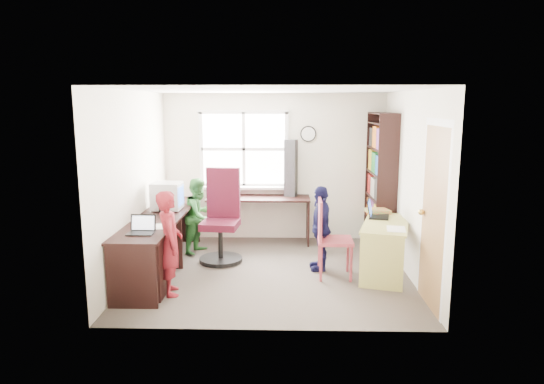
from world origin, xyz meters
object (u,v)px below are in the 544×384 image
Objects in this scene: laptop_right at (375,213)px; cd_tower at (291,168)px; laptop_left at (142,229)px; person_green at (199,215)px; swivel_chair at (222,222)px; wooden_chair at (329,235)px; person_navy at (321,228)px; person_red at (170,243)px; l_desk at (169,245)px; potted_plant at (228,188)px; bookshelf at (380,185)px; right_desk at (386,237)px; crt_monitor at (167,196)px.

cd_tower is at bearing 56.14° from laptop_right.
person_green reaches higher than laptop_left.
swivel_chair is at bearing -116.62° from cd_tower.
person_navy is (-0.09, 0.29, 0.02)m from wooden_chair.
person_green is at bearing -137.03° from cd_tower.
cd_tower is at bearing -48.22° from person_red.
person_green is (-1.87, 1.02, 0.01)m from wooden_chair.
laptop_left is 0.26× the size of person_green.
laptop_right is at bearing 34.61° from wooden_chair.
laptop_right is 0.36× the size of person_green.
potted_plant reaches higher than l_desk.
laptop_left is (-0.18, -0.51, 0.34)m from l_desk.
person_navy is at bearing -43.30° from potted_plant.
l_desk is at bearing -0.96° from person_red.
laptop_right is 0.79m from person_navy.
person_navy is (0.39, -1.39, -0.63)m from cd_tower.
person_red is at bearing -145.23° from bookshelf.
l_desk reaches higher than right_desk.
person_red is (-1.93, -0.63, 0.07)m from wooden_chair.
swivel_chair is at bearing -88.94° from potted_plant.
person_green is at bearing 152.33° from wooden_chair.
swivel_chair is (-2.38, -0.68, -0.43)m from bookshelf.
bookshelf is 3.72m from laptop_left.
person_navy is at bearing 12.15° from l_desk.
swivel_chair is at bearing -108.07° from person_navy.
crt_monitor is at bearing -166.70° from bookshelf.
wooden_chair is (-0.90, -1.33, -0.45)m from bookshelf.
bookshelf is 2.42m from potted_plant.
person_navy reaches higher than l_desk.
person_green is 0.98× the size of person_navy.
cd_tower is (1.76, 2.33, 0.41)m from laptop_left.
bookshelf is 3.46m from person_red.
potted_plant is at bearing -10.97° from person_green.
cd_tower reaches higher than laptop_left.
bookshelf reaches higher than right_desk.
swivel_chair is 0.85m from crt_monitor.
swivel_chair is 1.14× the size of person_navy.
person_red is 2.05m from person_navy.
l_desk is at bearing -81.15° from person_navy.
swivel_chair is 3.20× the size of crt_monitor.
laptop_right is 0.36× the size of person_navy.
wooden_chair is at bearing 16.80° from laptop_left.
right_desk is (2.81, 0.25, 0.05)m from l_desk.
laptop_right is (2.91, 1.09, -0.04)m from laptop_left.
swivel_chair is at bearing 6.68° from crt_monitor.
cd_tower is at bearing 143.81° from right_desk.
swivel_chair is 1.62m from wooden_chair.
crt_monitor is at bearing 160.34° from person_green.
person_navy reaches higher than crt_monitor.
crt_monitor is (-2.24, 0.59, 0.39)m from wooden_chair.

